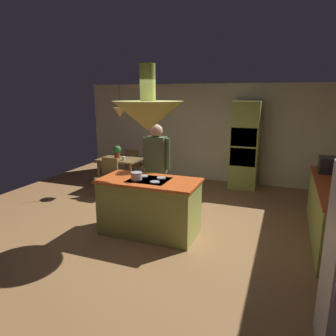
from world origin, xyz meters
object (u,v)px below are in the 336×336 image
(oven_tower, at_px, (245,145))
(chair_by_back_wall, at_px, (134,163))
(cup_on_table, at_px, (124,158))
(microwave_on_counter, at_px, (333,165))
(chair_facing_island, at_px, (108,174))
(cooking_pot_on_cooktop, at_px, (137,176))
(person_at_island, at_px, (157,165))
(kitchen_island, at_px, (149,206))
(dining_table, at_px, (122,162))
(potted_plant_on_table, at_px, (117,151))

(oven_tower, bearing_deg, chair_by_back_wall, -169.83)
(cup_on_table, bearing_deg, microwave_on_counter, -4.46)
(chair_facing_island, height_order, microwave_on_counter, microwave_on_counter)
(cup_on_table, relative_size, cooking_pot_on_cooktop, 0.50)
(cup_on_table, bearing_deg, chair_facing_island, -112.45)
(person_at_island, bearing_deg, chair_by_back_wall, 126.87)
(kitchen_island, xyz_separation_m, person_at_island, (-0.16, 0.69, 0.55))
(oven_tower, height_order, person_at_island, oven_tower)
(chair_by_back_wall, bearing_deg, microwave_on_counter, 165.30)
(kitchen_island, xyz_separation_m, cup_on_table, (-1.52, 1.89, 0.33))
(dining_table, height_order, cup_on_table, cup_on_table)
(oven_tower, distance_m, person_at_island, 2.85)
(oven_tower, bearing_deg, potted_plant_on_table, -158.49)
(kitchen_island, distance_m, cup_on_table, 2.45)
(dining_table, distance_m, microwave_on_counter, 4.59)
(chair_by_back_wall, relative_size, cooking_pot_on_cooktop, 4.83)
(cooking_pot_on_cooktop, bearing_deg, cup_on_table, 123.99)
(chair_by_back_wall, bearing_deg, person_at_island, 126.87)
(kitchen_island, bearing_deg, chair_facing_island, 139.36)
(dining_table, relative_size, person_at_island, 0.56)
(chair_by_back_wall, relative_size, potted_plant_on_table, 2.90)
(person_at_island, height_order, cup_on_table, person_at_island)
(kitchen_island, relative_size, person_at_island, 0.93)
(chair_facing_island, relative_size, microwave_on_counter, 1.89)
(kitchen_island, xyz_separation_m, potted_plant_on_table, (-1.81, 2.10, 0.46))
(cup_on_table, relative_size, microwave_on_counter, 0.20)
(potted_plant_on_table, relative_size, cooking_pot_on_cooktop, 1.67)
(kitchen_island, bearing_deg, microwave_on_counter, 28.63)
(kitchen_island, xyz_separation_m, cooking_pot_on_cooktop, (-0.16, -0.13, 0.54))
(potted_plant_on_table, height_order, cup_on_table, potted_plant_on_table)
(oven_tower, xyz_separation_m, chair_by_back_wall, (-2.80, -0.50, -0.56))
(chair_by_back_wall, distance_m, cup_on_table, 0.92)
(person_at_island, bearing_deg, cooking_pot_on_cooktop, -90.00)
(chair_facing_island, distance_m, cooking_pot_on_cooktop, 2.27)
(oven_tower, height_order, cup_on_table, oven_tower)
(cup_on_table, height_order, cooking_pot_on_cooktop, cooking_pot_on_cooktop)
(kitchen_island, distance_m, dining_table, 2.71)
(chair_facing_island, relative_size, potted_plant_on_table, 2.90)
(kitchen_island, xyz_separation_m, chair_facing_island, (-1.70, 1.46, 0.03))
(kitchen_island, bearing_deg, oven_tower, 71.26)
(dining_table, bearing_deg, kitchen_island, -51.01)
(dining_table, bearing_deg, person_at_island, -42.53)
(person_at_island, xyz_separation_m, cup_on_table, (-1.36, 1.20, -0.21))
(chair_facing_island, relative_size, cup_on_table, 9.67)
(oven_tower, bearing_deg, dining_table, -157.79)
(chair_facing_island, distance_m, chair_by_back_wall, 1.28)
(potted_plant_on_table, distance_m, cup_on_table, 0.38)
(person_at_island, relative_size, cooking_pot_on_cooktop, 9.79)
(kitchen_island, distance_m, chair_by_back_wall, 3.23)
(person_at_island, bearing_deg, potted_plant_on_table, 139.57)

